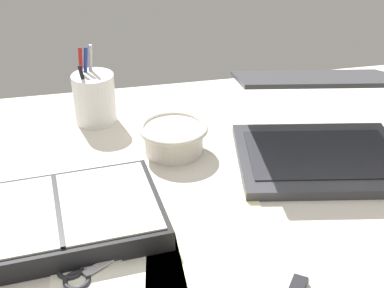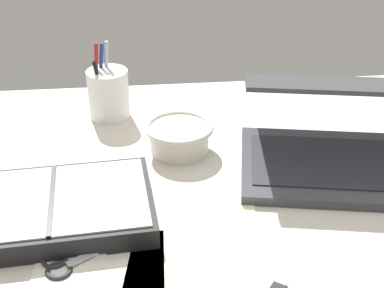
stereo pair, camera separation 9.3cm
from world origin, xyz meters
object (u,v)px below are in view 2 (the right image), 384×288
(planner, at_px, (53,209))
(scissors, at_px, (66,262))
(bowl, at_px, (179,136))
(pen_cup, at_px, (108,93))
(laptop, at_px, (327,137))

(planner, xyz_separation_m, scissors, (0.03, -0.11, -0.02))
(bowl, distance_m, planner, 0.29)
(bowl, xyz_separation_m, pen_cup, (-0.14, 0.16, 0.02))
(bowl, height_order, scissors, bowl)
(pen_cup, xyz_separation_m, planner, (-0.08, -0.36, -0.04))
(laptop, distance_m, planner, 0.50)
(pen_cup, height_order, planner, pen_cup)
(pen_cup, distance_m, planner, 0.37)
(pen_cup, bearing_deg, scissors, -95.93)
(scissors, bearing_deg, laptop, 7.14)
(pen_cup, bearing_deg, bowl, -49.46)
(laptop, relative_size, planner, 1.14)
(scissors, bearing_deg, planner, 85.31)
(bowl, bearing_deg, planner, -138.44)
(pen_cup, xyz_separation_m, scissors, (-0.05, -0.47, -0.05))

